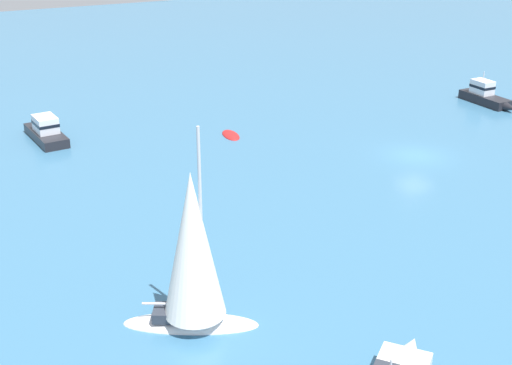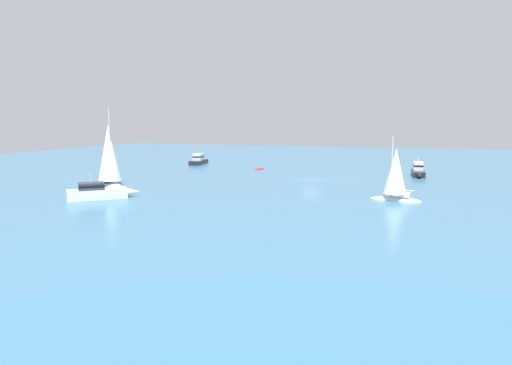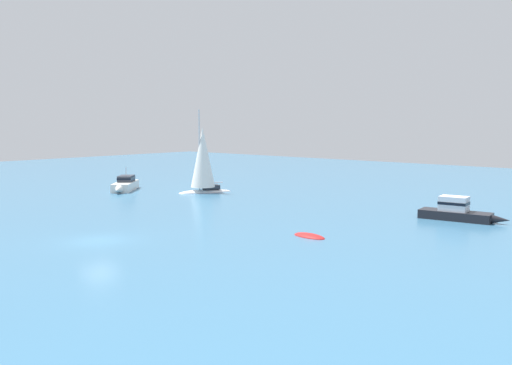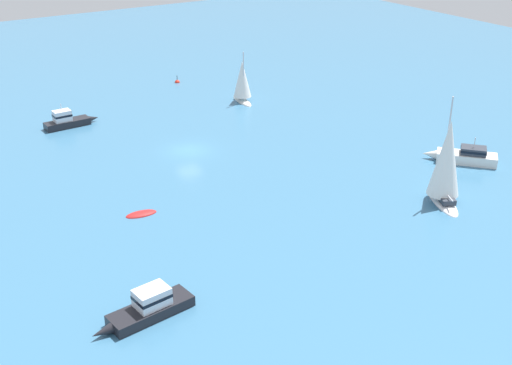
{
  "view_description": "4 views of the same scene",
  "coord_description": "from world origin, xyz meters",
  "px_view_note": "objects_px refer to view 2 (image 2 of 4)",
  "views": [
    {
      "loc": [
        40.37,
        -32.49,
        18.93
      ],
      "look_at": [
        2.21,
        -14.5,
        1.22
      ],
      "focal_mm": 49.85,
      "sensor_mm": 36.0,
      "label": 1
    },
    {
      "loc": [
        61.73,
        11.94,
        8.11
      ],
      "look_at": [
        9.77,
        -4.99,
        0.62
      ],
      "focal_mm": 31.53,
      "sensor_mm": 36.0,
      "label": 2
    },
    {
      "loc": [
        -33.34,
        21.34,
        8.34
      ],
      "look_at": [
        -0.08,
        -16.65,
        2.74
      ],
      "focal_mm": 38.7,
      "sensor_mm": 36.0,
      "label": 3
    },
    {
      "loc": [
        -29.09,
        -58.78,
        26.68
      ],
      "look_at": [
        0.37,
        -12.84,
        1.15
      ],
      "focal_mm": 45.84,
      "sensor_mm": 36.0,
      "label": 4
    }
  ],
  "objects_px": {
    "powerboat_1": "(418,171)",
    "dinghy": "(260,169)",
    "powerboat": "(99,192)",
    "sloop_1": "(109,157)",
    "sloop": "(396,177)",
    "powerboat_2": "(199,160)"
  },
  "relations": [
    {
      "from": "powerboat",
      "to": "powerboat_1",
      "type": "xyz_separation_m",
      "value": [
        -31.07,
        32.54,
        0.07
      ]
    },
    {
      "from": "powerboat_1",
      "to": "dinghy",
      "type": "distance_m",
      "value": 25.27
    },
    {
      "from": "powerboat_1",
      "to": "powerboat_2",
      "type": "bearing_deg",
      "value": -102.87
    },
    {
      "from": "sloop_1",
      "to": "dinghy",
      "type": "bearing_deg",
      "value": 89.79
    },
    {
      "from": "dinghy",
      "to": "sloop_1",
      "type": "bearing_deg",
      "value": 159.56
    },
    {
      "from": "sloop",
      "to": "powerboat_2",
      "type": "bearing_deg",
      "value": -30.76
    },
    {
      "from": "sloop_1",
      "to": "powerboat_2",
      "type": "xyz_separation_m",
      "value": [
        -29.61,
        -1.58,
        -2.86
      ]
    },
    {
      "from": "powerboat",
      "to": "powerboat_1",
      "type": "distance_m",
      "value": 44.99
    },
    {
      "from": "powerboat",
      "to": "powerboat_2",
      "type": "distance_m",
      "value": 38.8
    },
    {
      "from": "sloop",
      "to": "sloop_1",
      "type": "height_order",
      "value": "sloop_1"
    },
    {
      "from": "powerboat_1",
      "to": "sloop_1",
      "type": "distance_m",
      "value": 43.76
    },
    {
      "from": "powerboat",
      "to": "sloop",
      "type": "height_order",
      "value": "sloop"
    },
    {
      "from": "dinghy",
      "to": "powerboat_2",
      "type": "height_order",
      "value": "powerboat_2"
    },
    {
      "from": "powerboat",
      "to": "sloop",
      "type": "xyz_separation_m",
      "value": [
        -8.69,
        29.64,
        1.76
      ]
    },
    {
      "from": "sloop",
      "to": "sloop_1",
      "type": "xyz_separation_m",
      "value": [
        0.05,
        -34.56,
        1.14
      ]
    },
    {
      "from": "powerboat",
      "to": "sloop_1",
      "type": "relative_size",
      "value": 0.65
    },
    {
      "from": "powerboat_1",
      "to": "sloop_1",
      "type": "xyz_separation_m",
      "value": [
        22.43,
        -37.46,
        2.83
      ]
    },
    {
      "from": "powerboat",
      "to": "powerboat_2",
      "type": "xyz_separation_m",
      "value": [
        -38.25,
        -6.5,
        0.04
      ]
    },
    {
      "from": "powerboat",
      "to": "powerboat_2",
      "type": "height_order",
      "value": "powerboat"
    },
    {
      "from": "powerboat",
      "to": "dinghy",
      "type": "distance_m",
      "value": 33.61
    },
    {
      "from": "sloop",
      "to": "dinghy",
      "type": "height_order",
      "value": "sloop"
    },
    {
      "from": "powerboat_1",
      "to": "sloop_1",
      "type": "height_order",
      "value": "sloop_1"
    }
  ]
}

